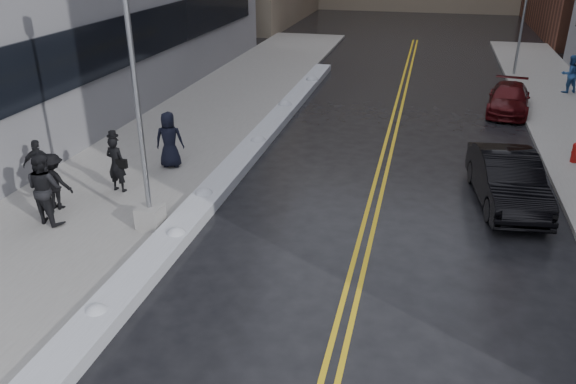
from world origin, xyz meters
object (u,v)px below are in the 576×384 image
Objects in this scene: fire_hydrant at (576,151)px; traffic_signal at (524,15)px; pedestrian_e at (55,181)px; pedestrian_east at (570,74)px; pedestrian_d at (40,165)px; pedestrian_b at (45,188)px; pedestrian_fedora at (116,164)px; car_black at (507,179)px; car_maroon at (509,99)px; pedestrian_c at (169,140)px; lamppost at (142,145)px.

traffic_signal is at bearing 92.05° from fire_hydrant.
pedestrian_e is 0.90× the size of pedestrian_east.
pedestrian_b is at bearing 109.42° from pedestrian_d.
pedestrian_fedora is 0.87× the size of pedestrian_b.
pedestrian_east is at bearing 65.70° from car_black.
traffic_signal is 8.13m from car_maroon.
traffic_signal is at bearing -141.25° from pedestrian_c.
car_maroon is at bearing -98.21° from traffic_signal.
pedestrian_e is (-15.46, -7.60, 0.44)m from fire_hydrant.
lamppost is 24.98m from traffic_signal.
lamppost reaches higher than car_maroon.
pedestrian_east is (2.11, -3.73, -2.32)m from traffic_signal.
pedestrian_d is 14.31m from car_black.
car_maroon is at bearing -159.76° from pedestrian_d.
car_black is (-2.16, -17.75, -2.62)m from traffic_signal.
pedestrian_d is 19.95m from car_maroon.
pedestrian_b is 0.48× the size of car_maroon.
pedestrian_fedora is at bearing -120.85° from pedestrian_e.
pedestrian_d is 0.98× the size of pedestrian_e.
lamppost is 3.69× the size of pedestrian_b.
pedestrian_c is 0.41× the size of car_black.
car_maroon is (13.87, 14.04, -0.37)m from pedestrian_e.
pedestrian_east is 0.40× the size of car_black.
lamppost is 3.17m from pedestrian_b.
pedestrian_b is (-2.84, -0.44, -1.35)m from lamppost.
lamppost is 3.54m from pedestrian_e.
car_black is (12.47, 4.70, -0.40)m from pedestrian_b.
pedestrian_b is at bearing -171.09° from lamppost.
pedestrian_fedora is 0.42× the size of car_maroon.
car_black is at bearing -158.01° from pedestrian_e.
pedestrian_b reaches higher than pedestrian_c.
pedestrian_east is (18.29, 16.88, 0.11)m from pedestrian_d.
fire_hydrant is at bearing -87.95° from traffic_signal.
car_maroon is at bearing -154.46° from pedestrian_c.
pedestrian_b is 25.12m from pedestrian_east.
car_black is (-4.28, -14.02, -0.31)m from pedestrian_east.
pedestrian_d is 24.89m from pedestrian_east.
pedestrian_e is at bearing 172.86° from lamppost.
traffic_signal is 3.56× the size of pedestrian_e.
pedestrian_e is 0.39× the size of car_maroon.
traffic_signal is 26.31m from pedestrian_d.
pedestrian_d is (-3.05, -2.81, -0.14)m from pedestrian_c.
pedestrian_d is 1.57m from pedestrian_e.
pedestrian_e is (-0.32, 0.84, -0.19)m from pedestrian_b.
traffic_signal is at bearing -148.74° from pedestrian_d.
car_maroon is at bearing 76.65° from car_black.
pedestrian_c is at bearing -164.42° from fire_hydrant.
lamppost is at bearing 141.79° from pedestrian_d.
pedestrian_b is 2.40m from pedestrian_d.
traffic_signal is at bearing -116.49° from pedestrian_fedora.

